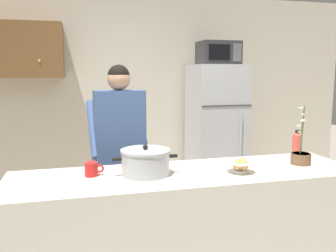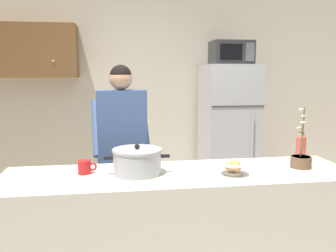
% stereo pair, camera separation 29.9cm
% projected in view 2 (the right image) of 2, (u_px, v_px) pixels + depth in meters
% --- Properties ---
extents(back_wall_unit, '(6.00, 0.48, 2.60)m').
position_uv_depth(back_wall_unit, '(131.00, 91.00, 4.61)').
color(back_wall_unit, beige).
rests_on(back_wall_unit, ground).
extents(kitchen_island, '(2.47, 0.68, 0.92)m').
position_uv_depth(kitchen_island, '(179.00, 235.00, 2.56)').
color(kitchen_island, silver).
rests_on(kitchen_island, ground).
extents(refrigerator, '(0.64, 0.68, 1.71)m').
position_uv_depth(refrigerator, '(229.00, 134.00, 4.46)').
color(refrigerator, '#B7BABF').
rests_on(refrigerator, ground).
extents(microwave, '(0.48, 0.37, 0.28)m').
position_uv_depth(microwave, '(231.00, 53.00, 4.29)').
color(microwave, '#2D2D30').
rests_on(microwave, refrigerator).
extents(person_near_pot, '(0.53, 0.44, 1.68)m').
position_uv_depth(person_near_pot, '(122.00, 137.00, 3.15)').
color(person_near_pot, '#726656').
rests_on(person_near_pot, ground).
extents(cooking_pot, '(0.45, 0.34, 0.21)m').
position_uv_depth(cooking_pot, '(137.00, 161.00, 2.46)').
color(cooking_pot, '#ADAFB5').
rests_on(cooking_pot, kitchen_island).
extents(coffee_mug, '(0.13, 0.09, 0.10)m').
position_uv_depth(coffee_mug, '(85.00, 167.00, 2.47)').
color(coffee_mug, red).
rests_on(coffee_mug, kitchen_island).
extents(bread_bowl, '(0.20, 0.20, 0.10)m').
position_uv_depth(bread_bowl, '(233.00, 167.00, 2.44)').
color(bread_bowl, white).
rests_on(bread_bowl, kitchen_island).
extents(bottle_near_edge, '(0.08, 0.08, 0.22)m').
position_uv_depth(bottle_near_edge, '(301.00, 146.00, 2.87)').
color(bottle_near_edge, '#D84C3F').
rests_on(bottle_near_edge, kitchen_island).
extents(potted_orchid, '(0.15, 0.15, 0.45)m').
position_uv_depth(potted_orchid, '(301.00, 159.00, 2.63)').
color(potted_orchid, brown).
rests_on(potted_orchid, kitchen_island).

